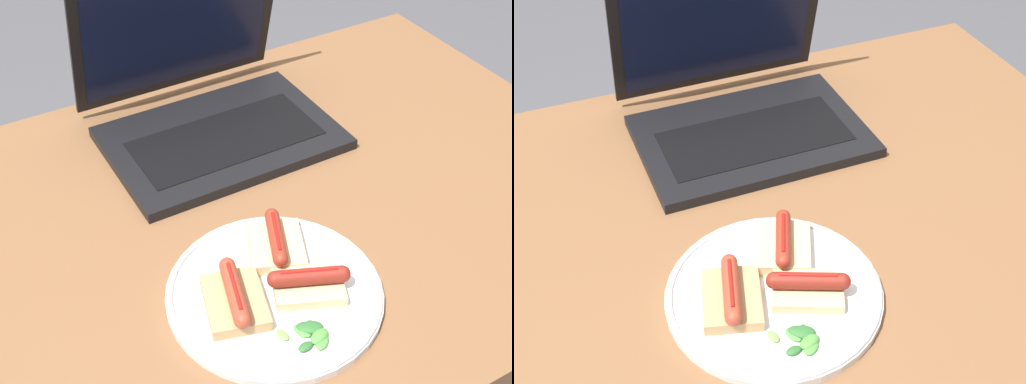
% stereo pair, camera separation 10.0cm
% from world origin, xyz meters
% --- Properties ---
extents(desk, '(1.29, 0.81, 0.73)m').
position_xyz_m(desk, '(0.00, 0.00, 0.65)').
color(desk, brown).
rests_on(desk, ground_plane).
extents(laptop, '(0.37, 0.31, 0.25)m').
position_xyz_m(laptop, '(0.08, 0.22, 0.77)').
color(laptop, black).
rests_on(laptop, desk).
extents(plate, '(0.28, 0.28, 0.02)m').
position_xyz_m(plate, '(-0.02, -0.17, 0.73)').
color(plate, silver).
rests_on(plate, desk).
extents(sausage_toast_left, '(0.11, 0.10, 0.04)m').
position_xyz_m(sausage_toast_left, '(0.02, -0.19, 0.75)').
color(sausage_toast_left, '#D6B784').
rests_on(sausage_toast_left, plate).
extents(sausage_toast_middle, '(0.10, 0.12, 0.04)m').
position_xyz_m(sausage_toast_middle, '(-0.07, -0.16, 0.75)').
color(sausage_toast_middle, tan).
rests_on(sausage_toast_middle, plate).
extents(sausage_toast_right, '(0.10, 0.11, 0.04)m').
position_xyz_m(sausage_toast_right, '(0.02, -0.10, 0.75)').
color(sausage_toast_right, '#D6B784').
rests_on(sausage_toast_right, plate).
extents(salad_pile, '(0.06, 0.06, 0.01)m').
position_xyz_m(salad_pile, '(-0.02, -0.25, 0.74)').
color(salad_pile, '#2D662D').
rests_on(salad_pile, plate).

